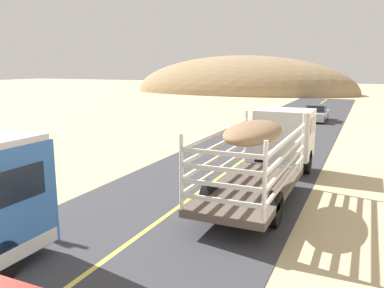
# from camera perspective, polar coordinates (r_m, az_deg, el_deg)

# --- Properties ---
(livestock_truck) EXTENTS (2.53, 9.70, 3.02)m
(livestock_truck) POSITION_cam_1_polar(r_m,az_deg,el_deg) (16.55, 11.92, 0.33)
(livestock_truck) COLOR silver
(livestock_truck) RESTS_ON road_surface
(car_far) EXTENTS (1.80, 4.40, 1.46)m
(car_far) POSITION_cam_1_polar(r_m,az_deg,el_deg) (37.21, 17.75, 4.29)
(car_far) COLOR silver
(car_far) RESTS_ON road_surface
(distant_hill) EXTENTS (43.01, 21.65, 13.95)m
(distant_hill) POSITION_cam_1_polar(r_m,az_deg,el_deg) (75.58, 7.02, 7.48)
(distant_hill) COLOR #997C5A
(distant_hill) RESTS_ON ground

